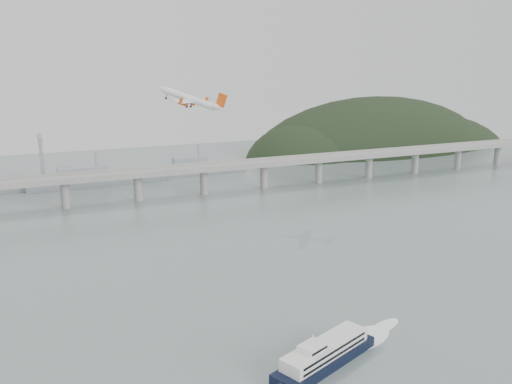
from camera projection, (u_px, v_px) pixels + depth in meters
name	position (u px, v px, depth m)	size (l,w,h in m)	color
ground	(308.00, 304.00, 227.05)	(900.00, 900.00, 0.00)	slate
bridge	(176.00, 174.00, 400.54)	(800.00, 22.00, 23.90)	gray
headland	(384.00, 164.00, 637.85)	(365.00, 155.00, 156.00)	black
ferry	(325.00, 354.00, 181.07)	(68.67, 33.10, 13.60)	black
airliner	(191.00, 99.00, 298.54)	(34.54, 33.10, 15.37)	white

